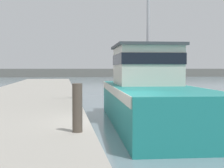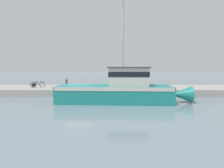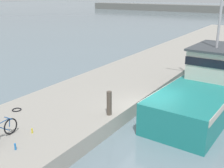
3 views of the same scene
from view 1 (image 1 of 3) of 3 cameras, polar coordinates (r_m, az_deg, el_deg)
name	(u,v)px [view 1 (image 1 of 3)]	position (r m, az deg, el deg)	size (l,w,h in m)	color
ground_plane	(121,146)	(10.18, 1.57, -10.33)	(320.00, 320.00, 0.00)	gray
far_shoreline	(179,73)	(96.39, 11.15, 1.87)	(180.00, 5.00, 2.14)	slate
fishing_boat_main	(149,92)	(14.55, 6.13, -1.40)	(3.72, 12.48, 10.67)	teal
boat_orange_near	(148,80)	(41.33, 6.06, 0.70)	(7.71, 3.72, 4.82)	#AD231E
mooring_post	(77,108)	(8.22, -5.78, -3.96)	(0.24, 0.24, 1.17)	#51473D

